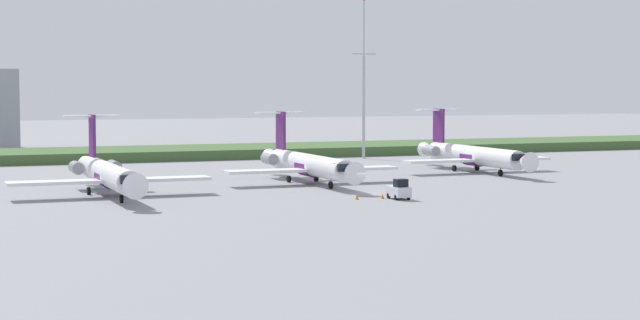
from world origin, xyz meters
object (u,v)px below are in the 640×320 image
Objects in this scene: regional_jet_second at (307,164)px; safety_cone_mid_marker at (382,196)px; antenna_mast at (364,93)px; safety_cone_front_marker at (357,197)px; regional_jet_third at (472,154)px; baggage_tug at (399,190)px; regional_jet_nearest at (108,173)px.

safety_cone_mid_marker is at bearing -86.78° from regional_jet_second.
safety_cone_front_marker is at bearing -114.29° from antenna_mast.
regional_jet_second is at bearing -164.15° from regional_jet_third.
regional_jet_second is 1.00× the size of regional_jet_third.
regional_jet_third is 56.36× the size of safety_cone_mid_marker.
safety_cone_front_marker is at bearing -95.21° from regional_jet_second.
regional_jet_second is 20.76m from safety_cone_mid_marker.
regional_jet_second is 9.69× the size of baggage_tug.
antenna_mast reaches higher than regional_jet_third.
baggage_tug is at bearing -83.32° from regional_jet_second.
regional_jet_second reaches higher than safety_cone_mid_marker.
antenna_mast is 67.28m from safety_cone_front_marker.
antenna_mast is at bearing 57.57° from regional_jet_second.
safety_cone_mid_marker is at bearing -27.18° from regional_jet_nearest.
antenna_mast is 50.00× the size of safety_cone_front_marker.
antenna_mast is (-3.22, 31.90, 8.80)m from regional_jet_third.
regional_jet_nearest is 56.36× the size of safety_cone_mid_marker.
regional_jet_nearest is 1.13× the size of antenna_mast.
safety_cone_mid_marker is at bearing 137.43° from baggage_tug.
safety_cone_mid_marker is at bearing -3.04° from safety_cone_front_marker.
baggage_tug is 5.82× the size of safety_cone_mid_marker.
antenna_mast is at bearing 41.61° from regional_jet_nearest.
antenna_mast is 66.83m from baggage_tug.
antenna_mast is (25.43, 40.04, 8.80)m from regional_jet_second.
regional_jet_nearest is 70.32m from antenna_mast.
antenna_mast reaches higher than safety_cone_front_marker.
regional_jet_second and regional_jet_third have the same top height.
baggage_tug is at bearing -130.98° from regional_jet_third.
baggage_tug is at bearing -42.57° from safety_cone_mid_marker.
baggage_tug is at bearing -110.27° from antenna_mast.
safety_cone_mid_marker is (3.02, -0.16, 0.00)m from safety_cone_front_marker.
safety_cone_mid_marker is (1.16, -20.61, -2.26)m from regional_jet_second.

